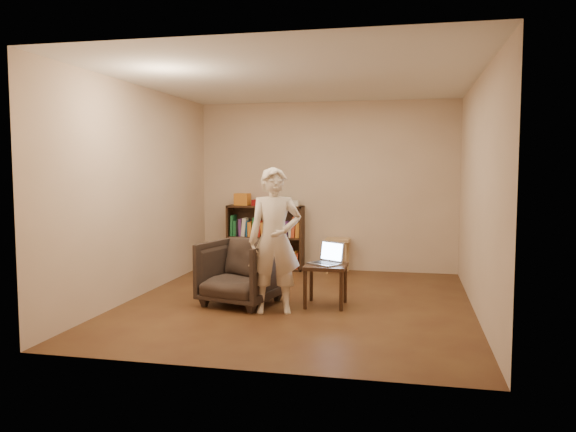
% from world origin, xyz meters
% --- Properties ---
extents(floor, '(4.50, 4.50, 0.00)m').
position_xyz_m(floor, '(0.00, 0.00, 0.00)').
color(floor, '#462516').
rests_on(floor, ground).
extents(ceiling, '(4.50, 4.50, 0.00)m').
position_xyz_m(ceiling, '(0.00, 0.00, 2.60)').
color(ceiling, white).
rests_on(ceiling, wall_back).
extents(wall_back, '(4.00, 0.00, 4.00)m').
position_xyz_m(wall_back, '(0.00, 2.25, 1.30)').
color(wall_back, beige).
rests_on(wall_back, floor).
extents(wall_left, '(0.00, 4.50, 4.50)m').
position_xyz_m(wall_left, '(-2.00, 0.00, 1.30)').
color(wall_left, beige).
rests_on(wall_left, floor).
extents(wall_right, '(0.00, 4.50, 4.50)m').
position_xyz_m(wall_right, '(2.00, 0.00, 1.30)').
color(wall_right, beige).
rests_on(wall_right, floor).
extents(bookshelf, '(1.20, 0.30, 1.00)m').
position_xyz_m(bookshelf, '(-0.93, 2.09, 0.44)').
color(bookshelf, black).
rests_on(bookshelf, floor).
extents(box_yellow, '(0.25, 0.19, 0.19)m').
position_xyz_m(box_yellow, '(-1.31, 2.10, 1.09)').
color(box_yellow, orange).
rests_on(box_yellow, bookshelf).
extents(red_cloth, '(0.29, 0.22, 0.09)m').
position_xyz_m(red_cloth, '(-0.98, 2.08, 1.05)').
color(red_cloth, maroon).
rests_on(red_cloth, bookshelf).
extents(box_green, '(0.15, 0.15, 0.14)m').
position_xyz_m(box_green, '(-0.66, 2.07, 1.07)').
color(box_green, '#1B6535').
rests_on(box_green, bookshelf).
extents(box_white, '(0.11, 0.11, 0.09)m').
position_xyz_m(box_white, '(-0.45, 2.11, 1.04)').
color(box_white, white).
rests_on(box_white, bookshelf).
extents(stool, '(0.36, 0.36, 0.52)m').
position_xyz_m(stool, '(0.22, 2.02, 0.42)').
color(stool, '#A4764F').
rests_on(stool, floor).
extents(armchair, '(0.98, 1.00, 0.75)m').
position_xyz_m(armchair, '(-0.64, -0.19, 0.38)').
color(armchair, '#322821').
rests_on(armchair, floor).
extents(side_table, '(0.47, 0.47, 0.48)m').
position_xyz_m(side_table, '(0.34, -0.06, 0.40)').
color(side_table, black).
rests_on(side_table, floor).
extents(laptop, '(0.44, 0.42, 0.26)m').
position_xyz_m(laptop, '(0.35, -0.01, 0.54)').
color(laptop, '#A8A8AD').
rests_on(laptop, side_table).
extents(person, '(0.66, 0.52, 1.60)m').
position_xyz_m(person, '(-0.16, -0.46, 0.80)').
color(person, beige).
rests_on(person, floor).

